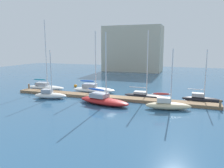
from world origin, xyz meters
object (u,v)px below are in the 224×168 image
sailboat_3 (103,100)px  sailboat_4 (144,95)px  sailboat_6 (201,99)px  harbor_building_distant (133,49)px  mooring_buoy_yellow (44,84)px  sailboat_1 (50,95)px  sailboat_5 (168,105)px  sailboat_2 (93,89)px  sailboat_0 (45,86)px  mooring_buoy_orange (75,86)px

sailboat_3 → sailboat_4: size_ratio=0.95×
sailboat_6 → harbor_building_distant: bearing=119.6°
sailboat_6 → mooring_buoy_yellow: (-30.48, 4.20, -0.24)m
sailboat_1 → sailboat_5: 17.97m
sailboat_2 → mooring_buoy_yellow: (-12.69, 3.00, -0.31)m
sailboat_5 → mooring_buoy_yellow: (-26.23, 9.66, -0.34)m
sailboat_3 → sailboat_1: bearing=-170.8°
sailboat_0 → sailboat_3: sailboat_0 is taller
harbor_building_distant → sailboat_1: bearing=-92.8°
sailboat_0 → mooring_buoy_yellow: bearing=125.9°
sailboat_0 → sailboat_6: sailboat_0 is taller
sailboat_0 → sailboat_2: size_ratio=1.20×
mooring_buoy_orange → sailboat_0: bearing=-138.5°
mooring_buoy_yellow → harbor_building_distant: harbor_building_distant is taller
sailboat_4 → harbor_building_distant: harbor_building_distant is taller
sailboat_0 → sailboat_6: bearing=-4.6°
sailboat_5 → mooring_buoy_orange: (-18.86, 9.77, -0.33)m
sailboat_2 → sailboat_3: size_ratio=1.07×
mooring_buoy_orange → harbor_building_distant: bearing=84.9°
sailboat_4 → sailboat_6: sailboat_4 is taller
sailboat_3 → sailboat_5: 8.81m
mooring_buoy_orange → harbor_building_distant: size_ratio=0.03×
sailboat_0 → sailboat_4: size_ratio=1.22×
sailboat_1 → sailboat_4: size_ratio=0.72×
sailboat_2 → sailboat_4: (9.30, -0.95, -0.16)m
sailboat_0 → sailboat_6: size_ratio=1.67×
sailboat_6 → sailboat_5: bearing=-126.4°
sailboat_1 → harbor_building_distant: 43.70m
sailboat_1 → harbor_building_distant: harbor_building_distant is taller
sailboat_0 → sailboat_1: 7.83m
sailboat_0 → mooring_buoy_orange: bearing=37.9°
sailboat_1 → mooring_buoy_yellow: 12.63m
sailboat_0 → sailboat_1: (5.21, -5.84, -0.03)m
sailboat_1 → sailboat_6: 22.86m
sailboat_6 → mooring_buoy_orange: bearing=171.0°
sailboat_6 → harbor_building_distant: harbor_building_distant is taller
sailboat_4 → mooring_buoy_yellow: sailboat_4 is taller
sailboat_3 → mooring_buoy_yellow: sailboat_3 is taller
sailboat_1 → sailboat_3: bearing=-15.7°
harbor_building_distant → sailboat_2: bearing=-86.4°
sailboat_0 → sailboat_1: size_ratio=1.69×
sailboat_0 → mooring_buoy_orange: (4.32, 3.82, -0.29)m
sailboat_3 → mooring_buoy_yellow: (-17.43, 10.04, -0.31)m
sailboat_3 → mooring_buoy_orange: bearing=146.9°
sailboat_3 → sailboat_6: 14.30m
sailboat_1 → harbor_building_distant: size_ratio=0.40×
sailboat_1 → mooring_buoy_orange: bearing=82.6°
sailboat_6 → harbor_building_distant: 43.33m
mooring_buoy_yellow → sailboat_4: bearing=-10.2°
mooring_buoy_orange → mooring_buoy_yellow: bearing=-179.1°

